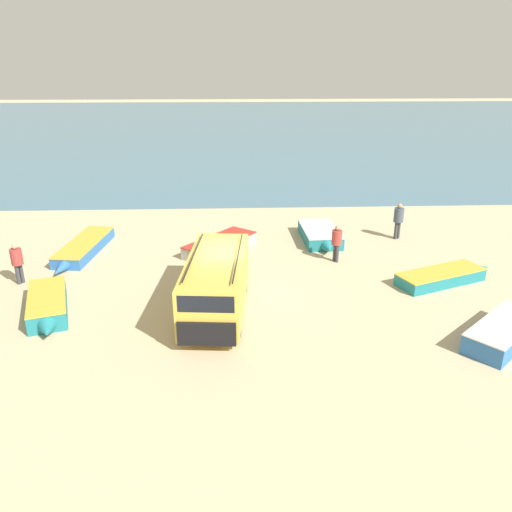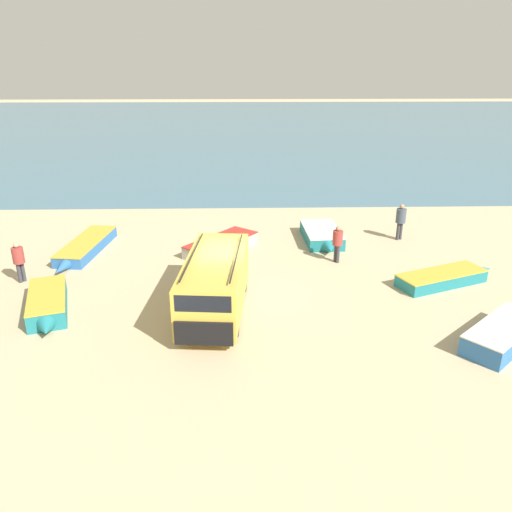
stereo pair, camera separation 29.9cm
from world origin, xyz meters
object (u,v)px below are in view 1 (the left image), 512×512
Objects in this scene: fisherman_2 at (399,218)px; fishing_rowboat_4 at (506,330)px; fishing_rowboat_1 at (320,235)px; fisherman_0 at (17,260)px; parked_van at (216,283)px; fishing_rowboat_2 at (48,306)px; fishing_rowboat_3 at (83,248)px; fishing_rowboat_5 at (222,244)px; fisherman_1 at (337,240)px; fishing_rowboat_0 at (443,276)px.

fishing_rowboat_4 is at bearing -26.56° from fisherman_2.
fisherman_0 reaches higher than fishing_rowboat_1.
parked_van reaches higher than fishing_rowboat_2.
fishing_rowboat_3 is 6.37m from fishing_rowboat_5.
fishing_rowboat_1 is at bearing 105.44° from fishing_rowboat_2.
fishing_rowboat_5 is 2.51× the size of fisherman_1.
fishing_rowboat_3 is 17.54m from fishing_rowboat_4.
fishing_rowboat_1 reaches higher than fishing_rowboat_3.
fisherman_2 reaches higher than fishing_rowboat_3.
fishing_rowboat_1 reaches higher than fishing_rowboat_0.
parked_van is at bearing -79.30° from fisherman_2.
fisherman_1 is (12.95, 1.74, -0.01)m from fisherman_0.
fisherman_1 is at bearing 2.90° from fishing_rowboat_1.
fisherman_1 is at bearing 136.10° from parked_van.
fishing_rowboat_3 is 11.49m from fisherman_1.
fishing_rowboat_3 is (-11.12, -1.17, -0.05)m from fishing_rowboat_1.
fishing_rowboat_0 is 9.71m from fishing_rowboat_5.
fishing_rowboat_2 is 11.84m from fisherman_1.
fishing_rowboat_0 is at bearing -75.11° from fishing_rowboat_5.
fisherman_0 is 1.01× the size of fisherman_1.
fisherman_0 is (-12.71, -4.40, 0.69)m from fishing_rowboat_1.
fisherman_1 is at bearing 88.91° from fishing_rowboat_3.
fishing_rowboat_4 is at bearing 80.59° from parked_van.
fishing_rowboat_3 is at bearing 129.78° from fishing_rowboat_5.
fishing_rowboat_0 is 1.12× the size of fishing_rowboat_2.
fishing_rowboat_3 is (-0.41, 5.92, -0.07)m from fishing_rowboat_2.
fisherman_1 reaches higher than fishing_rowboat_0.
fisherman_0 is (-7.88, 2.73, -0.11)m from parked_van.
fishing_rowboat_2 is 15.24m from fishing_rowboat_4.
fisherman_1 is 0.92× the size of fisherman_2.
parked_van is at bearing -166.51° from fisherman_0.
fisherman_2 reaches higher than fisherman_1.
fishing_rowboat_5 is at bearing -79.67° from fishing_rowboat_1.
fishing_rowboat_3 is 3.04× the size of fisherman_2.
fishing_rowboat_4 reaches higher than fishing_rowboat_1.
fishing_rowboat_0 is 16.85m from fisherman_0.
parked_van is 8.71m from fishing_rowboat_3.
parked_van is 6.11m from fishing_rowboat_5.
fishing_rowboat_5 is (5.95, 6.02, -0.03)m from fishing_rowboat_2.
fishing_rowboat_2 is at bearing 129.88° from fishing_rowboat_4.
fishing_rowboat_0 is at bearing 82.19° from fishing_rowboat_3.
fisherman_1 is at bearing -68.72° from fishing_rowboat_5.
fishing_rowboat_3 is at bearing -128.72° from parked_van.
fishing_rowboat_0 is at bearing 107.99° from parked_van.
fisherman_2 is at bearing -168.00° from fisherman_1.
fisherman_2 is at bearing 51.67° from fishing_rowboat_4.
fisherman_2 is at bearing 98.53° from fishing_rowboat_2.
fishing_rowboat_1 is 1.08× the size of fishing_rowboat_4.
fishing_rowboat_2 reaches higher than fishing_rowboat_5.
fishing_rowboat_0 is 4.43m from fishing_rowboat_4.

